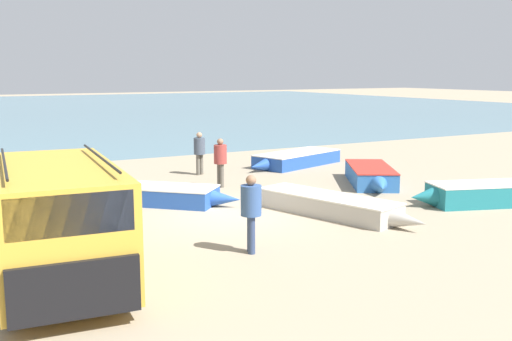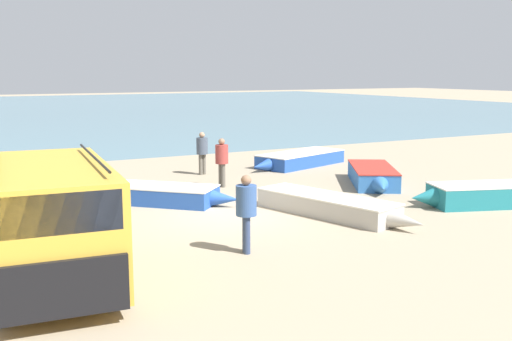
# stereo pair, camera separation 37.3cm
# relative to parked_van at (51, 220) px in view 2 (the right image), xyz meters

# --- Properties ---
(ground_plane) EXTENTS (200.00, 200.00, 0.00)m
(ground_plane) POSITION_rel_parked_van_xyz_m (5.52, 3.60, -1.28)
(ground_plane) COLOR gray
(sea_water) EXTENTS (120.00, 80.00, 0.01)m
(sea_water) POSITION_rel_parked_van_xyz_m (5.52, 55.60, -1.28)
(sea_water) COLOR slate
(sea_water) RESTS_ON ground_plane
(parked_van) EXTENTS (2.63, 5.15, 2.47)m
(parked_van) POSITION_rel_parked_van_xyz_m (0.00, 0.00, 0.00)
(parked_van) COLOR gold
(parked_van) RESTS_ON ground_plane
(fishing_rowboat_0) EXTENTS (4.21, 4.11, 0.56)m
(fishing_rowboat_0) POSITION_rel_parked_van_xyz_m (4.13, 6.03, -1.00)
(fishing_rowboat_0) COLOR #234CA3
(fishing_rowboat_0) RESTS_ON ground_plane
(fishing_rowboat_1) EXTENTS (2.45, 5.36, 0.56)m
(fishing_rowboat_1) POSITION_rel_parked_van_xyz_m (7.99, 2.06, -1.00)
(fishing_rowboat_1) COLOR #ADA89E
(fishing_rowboat_1) RESTS_ON ground_plane
(fishing_rowboat_2) EXTENTS (5.20, 2.98, 0.58)m
(fishing_rowboat_2) POSITION_rel_parked_van_xyz_m (12.05, 10.28, -0.99)
(fishing_rowboat_2) COLOR #234CA3
(fishing_rowboat_2) RESTS_ON ground_plane
(fishing_rowboat_3) EXTENTS (4.33, 2.43, 0.68)m
(fishing_rowboat_3) POSITION_rel_parked_van_xyz_m (12.82, 0.91, -0.94)
(fishing_rowboat_3) COLOR #1E757F
(fishing_rowboat_3) RESTS_ON ground_plane
(fishing_rowboat_5) EXTENTS (3.11, 4.25, 0.65)m
(fishing_rowboat_5) POSITION_rel_parked_van_xyz_m (12.05, 5.21, -0.96)
(fishing_rowboat_5) COLOR #2D66AD
(fishing_rowboat_5) RESTS_ON ground_plane
(fisherman_0) EXTENTS (0.47, 0.47, 1.79)m
(fisherman_0) POSITION_rel_parked_van_xyz_m (4.22, 0.05, -0.21)
(fisherman_0) COLOR navy
(fisherman_0) RESTS_ON ground_plane
(fisherman_1) EXTENTS (0.46, 0.46, 1.74)m
(fisherman_1) POSITION_rel_parked_van_xyz_m (7.05, 7.46, -0.24)
(fisherman_1) COLOR #5B564C
(fisherman_1) RESTS_ON ground_plane
(fisherman_2) EXTENTS (0.45, 0.45, 1.70)m
(fisherman_2) POSITION_rel_parked_van_xyz_m (7.45, 10.18, -0.26)
(fisherman_2) COLOR #5B564C
(fisherman_2) RESTS_ON ground_plane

